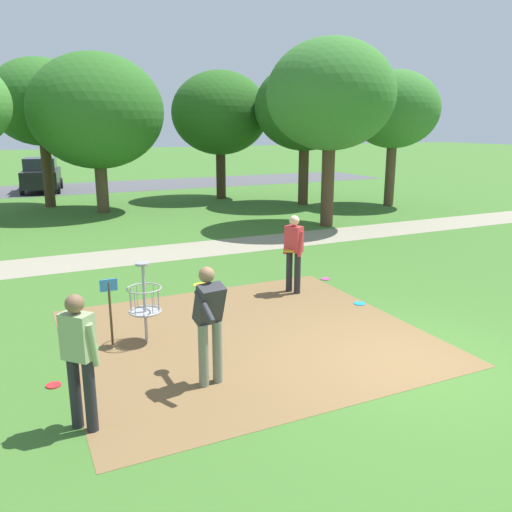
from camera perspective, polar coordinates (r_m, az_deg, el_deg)
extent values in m
plane|color=#3D6B28|center=(8.54, 16.19, -11.20)|extent=(160.00, 160.00, 0.00)
cube|color=brown|center=(9.20, -1.10, -8.70)|extent=(5.91, 5.44, 0.01)
cylinder|color=#9E9EA3|center=(8.92, -12.06, -5.15)|extent=(0.05, 0.05, 1.35)
cylinder|color=#9E9EA3|center=(8.72, -12.30, -0.84)|extent=(0.24, 0.24, 0.04)
torus|color=#9E9EA3|center=(8.83, -12.16, -3.47)|extent=(0.58, 0.58, 0.02)
torus|color=#9E9EA3|center=(8.96, -12.02, -5.91)|extent=(0.55, 0.55, 0.03)
cylinder|color=#9E9EA3|center=(8.97, -12.02, -6.03)|extent=(0.48, 0.48, 0.02)
cylinder|color=gray|center=(8.95, -10.61, -4.51)|extent=(0.01, 0.01, 0.40)
cylinder|color=gray|center=(9.07, -11.11, -4.29)|extent=(0.01, 0.01, 0.40)
cylinder|color=gray|center=(9.12, -11.97, -4.22)|extent=(0.01, 0.01, 0.40)
cylinder|color=gray|center=(9.09, -12.88, -4.33)|extent=(0.01, 0.01, 0.40)
cylinder|color=gray|center=(8.99, -13.49, -4.58)|extent=(0.01, 0.01, 0.40)
cylinder|color=gray|center=(8.85, -13.59, -4.88)|extent=(0.01, 0.01, 0.40)
cylinder|color=gray|center=(8.73, -13.10, -5.13)|extent=(0.01, 0.01, 0.40)
cylinder|color=gray|center=(8.67, -12.21, -5.20)|extent=(0.01, 0.01, 0.40)
cylinder|color=gray|center=(8.70, -11.27, -5.08)|extent=(0.01, 0.01, 0.40)
cylinder|color=gray|center=(8.81, -10.65, -4.81)|extent=(0.01, 0.01, 0.40)
cylinder|color=#4C3823|center=(8.96, -15.61, -6.14)|extent=(0.04, 0.04, 1.10)
cube|color=#3384C6|center=(8.80, -15.83, -3.08)|extent=(0.28, 0.03, 0.20)
cylinder|color=slate|center=(7.41, -5.77, -10.78)|extent=(0.14, 0.14, 0.92)
cylinder|color=slate|center=(7.50, -4.25, -10.42)|extent=(0.14, 0.14, 0.92)
cube|color=#2D2D33|center=(7.18, -5.13, -5.23)|extent=(0.40, 0.42, 0.60)
sphere|color=#9E7051|center=(7.11, -5.42, -2.05)|extent=(0.22, 0.22, 0.22)
cylinder|color=#2D2D33|center=(7.47, -5.11, -3.51)|extent=(0.16, 0.59, 0.21)
cylinder|color=gold|center=(7.71, -6.07, -3.18)|extent=(0.22, 0.22, 0.02)
cylinder|color=#2D2D33|center=(6.94, -5.64, -5.51)|extent=(0.15, 0.49, 0.37)
cylinder|color=#232328|center=(11.33, 4.55, -1.86)|extent=(0.14, 0.14, 0.92)
cylinder|color=#232328|center=(11.45, 3.66, -1.67)|extent=(0.14, 0.14, 0.92)
cube|color=#D1383D|center=(11.21, 4.17, 1.87)|extent=(0.35, 0.42, 0.56)
sphere|color=beige|center=(11.13, 4.20, 3.89)|extent=(0.22, 0.22, 0.22)
cylinder|color=#D1383D|center=(11.10, 4.88, 1.30)|extent=(0.19, 0.15, 0.55)
cylinder|color=#D1383D|center=(11.32, 3.33, 1.58)|extent=(0.19, 0.15, 0.55)
cylinder|color=gold|center=(11.12, 3.60, 0.57)|extent=(0.22, 0.22, 0.02)
cylinder|color=#232328|center=(6.81, -19.16, -13.91)|extent=(0.14, 0.14, 0.92)
cylinder|color=#232328|center=(6.69, -17.67, -14.36)|extent=(0.14, 0.14, 0.92)
cube|color=#93A875|center=(6.44, -18.94, -8.30)|extent=(0.41, 0.41, 0.56)
sphere|color=brown|center=(6.30, -19.23, -4.94)|extent=(0.22, 0.22, 0.22)
cylinder|color=#93A875|center=(6.60, -20.04, -8.62)|extent=(0.18, 0.18, 0.55)
cylinder|color=#93A875|center=(6.37, -17.44, -9.25)|extent=(0.18, 0.18, 0.55)
cylinder|color=green|center=(6.65, -17.78, -9.62)|extent=(0.22, 0.22, 0.02)
cylinder|color=#E53D99|center=(12.53, 7.60, -2.51)|extent=(0.21, 0.21, 0.02)
cylinder|color=#1E93DB|center=(10.95, 11.26, -5.13)|extent=(0.23, 0.23, 0.02)
cylinder|color=red|center=(8.09, -21.26, -13.03)|extent=(0.21, 0.21, 0.02)
cylinder|color=brown|center=(22.82, -16.49, 7.20)|extent=(0.50, 0.50, 2.08)
ellipsoid|color=#2D6623|center=(22.69, -17.05, 14.88)|extent=(5.38, 5.38, 4.57)
cylinder|color=#4C3823|center=(25.14, -21.81, 8.30)|extent=(0.45, 0.45, 2.90)
ellipsoid|color=#2D6623|center=(25.06, -22.47, 15.30)|extent=(4.34, 4.34, 3.69)
cylinder|color=#4C3823|center=(24.23, 5.21, 8.77)|extent=(0.46, 0.46, 2.66)
ellipsoid|color=#285B1E|center=(24.14, 5.37, 15.90)|extent=(4.49, 4.49, 3.81)
cylinder|color=#422D1E|center=(26.18, -3.86, 8.89)|extent=(0.47, 0.47, 2.38)
ellipsoid|color=#285B1E|center=(26.07, -3.97, 15.33)|extent=(4.65, 4.65, 3.95)
cylinder|color=brown|center=(24.51, 14.45, 8.57)|extent=(0.44, 0.44, 2.76)
ellipsoid|color=#38752D|center=(24.42, 14.87, 15.24)|extent=(3.93, 3.93, 3.34)
cylinder|color=#4C3823|center=(19.04, 7.83, 7.63)|extent=(0.46, 0.46, 2.91)
ellipsoid|color=#38752D|center=(18.95, 8.16, 17.06)|extent=(4.45, 4.45, 3.78)
cube|color=#4C4C51|center=(32.46, -15.97, 7.29)|extent=(36.00, 6.00, 0.01)
cube|color=black|center=(31.26, -22.39, 7.91)|extent=(2.38, 4.41, 0.90)
cube|color=#2D333D|center=(31.20, -22.52, 9.32)|extent=(1.88, 2.39, 0.64)
cylinder|color=black|center=(32.68, -23.71, 7.22)|extent=(0.26, 0.62, 0.60)
cylinder|color=black|center=(32.53, -20.54, 7.48)|extent=(0.26, 0.62, 0.60)
cylinder|color=black|center=(30.11, -24.22, 6.67)|extent=(0.26, 0.62, 0.60)
cylinder|color=black|center=(29.94, -20.79, 6.96)|extent=(0.26, 0.62, 0.60)
cube|color=gray|center=(15.65, -4.94, 0.89)|extent=(40.00, 1.97, 0.00)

